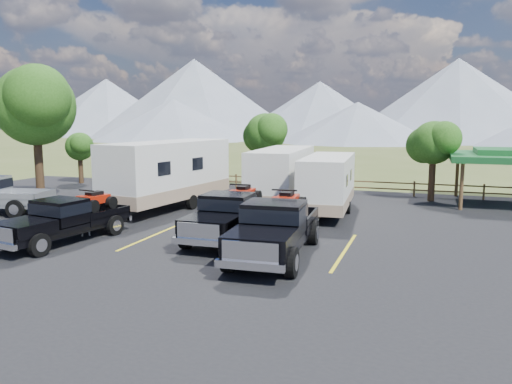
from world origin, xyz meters
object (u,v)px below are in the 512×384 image
(pavilion, at_px, (509,157))
(trailer_left, at_px, (168,174))
(tree_big_nw, at_px, (35,106))
(rig_left, at_px, (66,219))
(person_a, at_px, (85,218))
(rig_center, at_px, (230,214))
(trailer_right, at_px, (328,184))
(trailer_center, at_px, (282,176))
(rig_right, at_px, (276,226))

(pavilion, distance_m, trailer_left, 18.97)
(tree_big_nw, height_order, trailer_left, tree_big_nw)
(rig_left, bearing_deg, person_a, 93.69)
(rig_center, xyz_separation_m, person_a, (-5.84, -1.70, -0.22))
(rig_left, relative_size, person_a, 3.87)
(trailer_right, bearing_deg, person_a, -140.75)
(trailer_center, bearing_deg, rig_left, -122.40)
(tree_big_nw, distance_m, rig_right, 18.09)
(pavilion, distance_m, rig_right, 17.16)
(tree_big_nw, distance_m, rig_center, 15.14)
(pavilion, height_order, rig_left, pavilion)
(pavilion, relative_size, trailer_center, 0.67)
(pavilion, height_order, trailer_center, trailer_center)
(person_a, bearing_deg, rig_left, 46.32)
(tree_big_nw, height_order, rig_center, tree_big_nw)
(tree_big_nw, bearing_deg, trailer_right, 7.06)
(rig_center, bearing_deg, rig_right, -38.63)
(rig_left, xyz_separation_m, rig_right, (8.51, 0.78, 0.14))
(rig_left, distance_m, trailer_right, 12.69)
(pavilion, xyz_separation_m, trailer_right, (-9.04, -5.93, -1.20))
(rig_center, xyz_separation_m, trailer_right, (2.77, 6.47, 0.55))
(rig_center, relative_size, trailer_center, 0.68)
(trailer_center, distance_m, person_a, 11.18)
(trailer_left, bearing_deg, rig_center, -34.38)
(rig_left, bearing_deg, trailer_left, 97.20)
(rig_center, bearing_deg, person_a, -165.02)
(pavilion, distance_m, rig_left, 23.40)
(rig_right, bearing_deg, tree_big_nw, 154.96)
(tree_big_nw, distance_m, person_a, 11.08)
(rig_left, bearing_deg, trailer_right, 55.48)
(rig_right, xyz_separation_m, trailer_center, (-2.67, 9.82, 0.60))
(trailer_right, height_order, person_a, trailer_right)
(tree_big_nw, relative_size, trailer_center, 0.85)
(rig_center, distance_m, person_a, 6.09)
(tree_big_nw, xyz_separation_m, rig_right, (16.31, -6.39, -4.48))
(rig_left, relative_size, trailer_right, 0.71)
(rig_left, xyz_separation_m, trailer_right, (8.70, 9.21, 0.61))
(trailer_right, distance_m, person_a, 11.89)
(pavilion, relative_size, rig_center, 0.99)
(trailer_right, bearing_deg, trailer_center, 149.94)
(tree_big_nw, xyz_separation_m, pavilion, (25.55, 7.97, -2.81))
(rig_center, bearing_deg, tree_big_nw, 160.91)
(rig_left, bearing_deg, rig_right, 14.07)
(rig_right, distance_m, trailer_right, 8.45)
(rig_center, relative_size, trailer_left, 0.60)
(rig_center, bearing_deg, pavilion, 45.16)
(trailer_left, distance_m, trailer_center, 6.22)
(pavilion, height_order, trailer_left, trailer_left)
(rig_left, distance_m, rig_center, 6.54)
(person_a, bearing_deg, trailer_right, -175.02)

